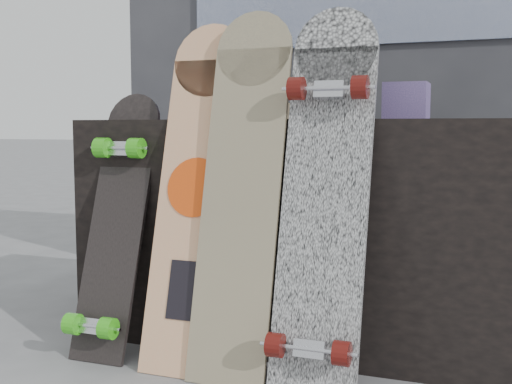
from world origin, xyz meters
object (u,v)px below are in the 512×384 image
at_px(longboard_celtic, 243,180).
at_px(skateboard_dark, 116,219).
at_px(vendor_table, 309,230).
at_px(longboard_geisha, 197,183).
at_px(longboard_cascadia, 325,188).

xyz_separation_m(longboard_celtic, skateboard_dark, (-0.48, 0.01, -0.15)).
relative_size(vendor_table, skateboard_dark, 1.78).
bearing_deg(skateboard_dark, vendor_table, 32.10).
height_order(longboard_geisha, longboard_cascadia, longboard_cascadia).
xyz_separation_m(longboard_cascadia, skateboard_dark, (-0.74, 0.02, -0.14)).
distance_m(longboard_celtic, skateboard_dark, 0.50).
xyz_separation_m(vendor_table, skateboard_dark, (-0.58, -0.37, 0.06)).
bearing_deg(vendor_table, longboard_geisha, -128.14).
xyz_separation_m(vendor_table, longboard_celtic, (-0.11, -0.38, 0.21)).
xyz_separation_m(vendor_table, longboard_geisha, (-0.28, -0.36, 0.19)).
xyz_separation_m(longboard_celtic, longboard_cascadia, (0.27, -0.01, -0.02)).
relative_size(vendor_table, longboard_celtic, 1.39).
relative_size(longboard_cascadia, skateboard_dark, 1.28).
bearing_deg(longboard_geisha, skateboard_dark, -178.12).
relative_size(vendor_table, longboard_geisha, 1.42).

